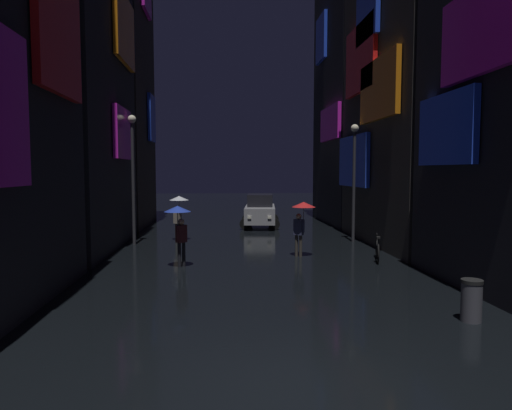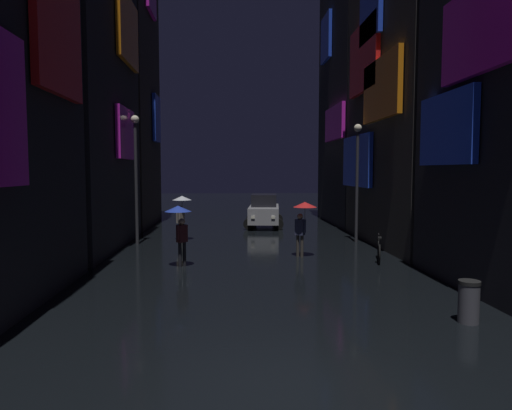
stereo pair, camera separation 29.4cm
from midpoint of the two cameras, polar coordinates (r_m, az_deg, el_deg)
ground_plane at (r=7.42m, az=4.32°, el=-22.16°), size 120.00×120.00×0.00m
building_left_mid at (r=21.73m, az=-23.16°, el=20.37°), size 4.25×8.54×18.87m
building_left_far at (r=29.41m, az=-17.88°, el=15.94°), size 4.25×7.00×18.66m
building_right_mid at (r=21.99m, az=18.70°, el=12.84°), size 4.25×8.87×13.28m
building_right_far at (r=30.03m, az=12.30°, el=13.39°), size 4.25×7.67×16.17m
pedestrian_midstreet_left_red at (r=17.43m, az=5.29°, el=-1.08°), size 0.90×0.90×2.12m
pedestrian_midstreet_centre_blue at (r=15.70m, az=-10.17°, el=-1.73°), size 0.90×0.90×2.12m
pedestrian_near_crossing_clear at (r=21.66m, az=-10.04°, el=-0.07°), size 0.90×0.90×2.12m
bicycle_parked_at_storefront at (r=17.39m, az=14.46°, el=-5.47°), size 0.58×1.76×0.96m
car_distant at (r=26.80m, az=0.19°, el=-0.77°), size 2.54×4.28×1.92m
streetlamp_left_far at (r=20.97m, az=-15.54°, el=4.89°), size 0.36×0.36×5.74m
streetlamp_right_far at (r=21.47m, az=11.78°, el=4.48°), size 0.36×0.36×5.42m
trash_bin at (r=11.17m, az=24.64°, el=-10.78°), size 0.46×0.46×0.93m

